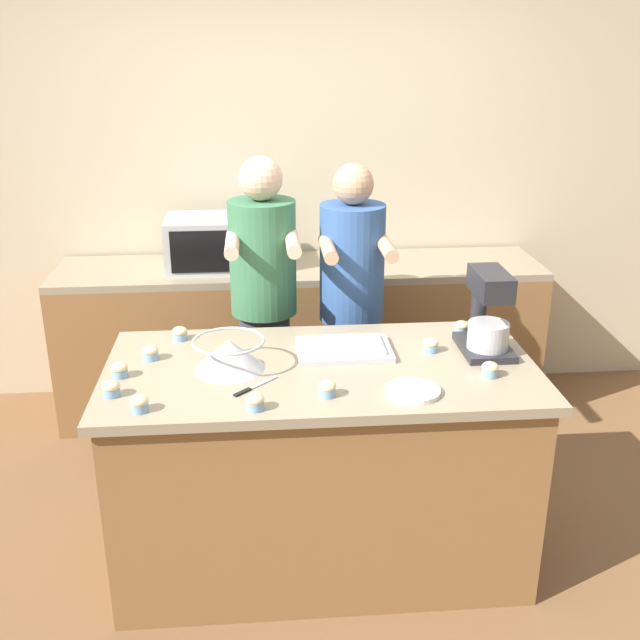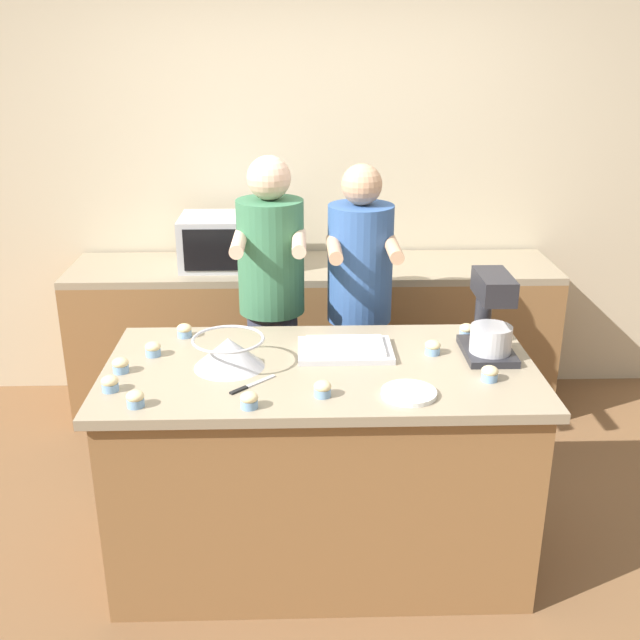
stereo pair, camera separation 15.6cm
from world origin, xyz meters
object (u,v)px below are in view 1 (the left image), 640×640
knife (253,387)px  small_plate (413,391)px  mixing_bowl (229,353)px  cupcake_0 (490,369)px  cupcake_8 (139,404)px  cupcake_2 (462,327)px  cupcake_3 (111,389)px  person_left (264,314)px  person_right (351,316)px  microwave_oven (216,243)px  cupcake_7 (180,333)px  cupcake_5 (431,345)px  stand_mixer (487,316)px  cupcake_6 (328,389)px  cupcake_9 (120,370)px  cupcake_1 (255,402)px  cupcake_4 (150,353)px  baking_tray (344,348)px

knife → small_plate: bearing=-8.8°
mixing_bowl → cupcake_0: mixing_bowl is taller
cupcake_8 → mixing_bowl: bearing=47.5°
knife → cupcake_2: (0.93, 0.47, 0.03)m
cupcake_3 → person_left: bearing=58.4°
person_right → small_plate: bearing=-84.1°
microwave_oven → cupcake_2: 1.60m
person_right → cupcake_0: bearing=-64.1°
cupcake_0 → cupcake_7: bearing=158.7°
cupcake_5 → cupcake_8: (-1.14, -0.44, 0.00)m
stand_mixer → cupcake_6: size_ratio=5.39×
cupcake_9 → microwave_oven: bearing=77.9°
cupcake_2 → cupcake_3: 1.53m
cupcake_2 → cupcake_6: size_ratio=1.00×
person_right → mixing_bowl: person_right is taller
cupcake_3 → cupcake_6: bearing=-4.9°
microwave_oven → cupcake_5: microwave_oven is taller
knife → cupcake_8: (-0.40, -0.15, 0.03)m
cupcake_1 → cupcake_0: bearing=12.3°
small_plate → cupcake_3: cupcake_3 is taller
cupcake_0 → cupcake_6: 0.66m
cupcake_7 → small_plate: bearing=-33.4°
small_plate → cupcake_5: cupcake_5 is taller
small_plate → cupcake_7: cupcake_7 is taller
knife → cupcake_6: cupcake_6 is taller
person_right → cupcake_4: size_ratio=24.32×
person_left → cupcake_1: person_left is taller
baking_tray → cupcake_0: size_ratio=6.00×
cupcake_5 → cupcake_6: 0.60m
person_right → microwave_oven: 0.99m
person_left → cupcake_4: bearing=-127.7°
person_left → small_plate: person_left is taller
knife → person_right: bearing=61.9°
microwave_oven → cupcake_0: 1.93m
baking_tray → microwave_oven: 1.42m
cupcake_0 → cupcake_1: same height
mixing_bowl → cupcake_8: bearing=-132.5°
baking_tray → cupcake_2: bearing=16.8°
person_left → stand_mixer: size_ratio=4.63×
cupcake_6 → cupcake_8: 0.68m
cupcake_0 → cupcake_4: bearing=168.3°
stand_mixer → cupcake_9: bearing=-175.1°
mixing_bowl → cupcake_5: bearing=7.0°
person_right → cupcake_1: bearing=-113.8°
cupcake_7 → stand_mixer: bearing=-10.3°
microwave_oven → cupcake_6: (0.48, -1.68, -0.11)m
baking_tray → small_plate: bearing=-62.0°
microwave_oven → cupcake_8: (-0.19, -1.74, -0.11)m
cupcake_4 → cupcake_8: 0.46m
stand_mixer → cupcake_8: size_ratio=5.39×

